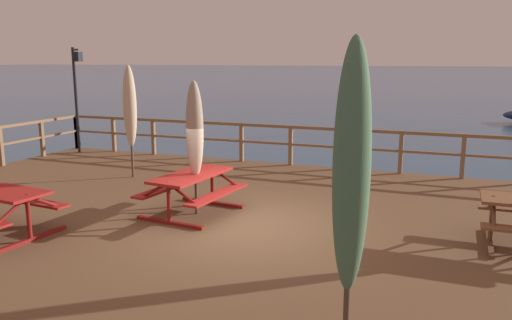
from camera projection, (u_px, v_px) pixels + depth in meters
The scene contains 8 objects.
ground_plane at pixel (240, 271), 9.12m from camera, with size 600.00×600.00×0.00m, color navy.
wooden_deck at pixel (239, 248), 9.03m from camera, with size 16.27×10.70×0.88m, color brown.
railing_waterside_far at pixel (317, 140), 13.55m from camera, with size 16.07×0.10×1.09m.
picnic_table_front_left at pixel (192, 185), 9.45m from camera, with size 1.57×1.91×0.78m.
patio_umbrella_tall_mid_left at pixel (195, 130), 9.25m from camera, with size 0.32×0.32×2.48m.
patio_umbrella_short_mid at pixel (130, 107), 12.19m from camera, with size 0.32×0.32×2.72m.
patio_umbrella_tall_front at pixel (352, 170), 4.26m from camera, with size 0.32×0.32×3.04m.
lamp_post_hooked at pixel (77, 84), 15.30m from camera, with size 0.59×0.47×3.20m.
Camera 1 is at (3.42, -7.85, 3.72)m, focal length 35.78 mm.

